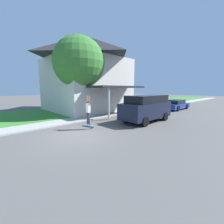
{
  "coord_description": "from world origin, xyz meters",
  "views": [
    {
      "loc": [
        7.68,
        -4.42,
        2.73
      ],
      "look_at": [
        0.1,
        2.79,
        1.08
      ],
      "focal_mm": 24.0,
      "sensor_mm": 36.0,
      "label": 1
    }
  ],
  "objects": [
    {
      "name": "lawn",
      "position": [
        -8.0,
        6.0,
        0.04
      ],
      "size": [
        10.0,
        80.0,
        0.08
      ],
      "color": "#387F2D",
      "rests_on": "ground_plane"
    },
    {
      "name": "skateboarder",
      "position": [
        -0.51,
        1.19,
        1.32
      ],
      "size": [
        0.41,
        0.22,
        1.88
      ],
      "color": "#38383D",
      "rests_on": "ground_plane"
    },
    {
      "name": "skateboard",
      "position": [
        -0.53,
        1.17,
        0.19
      ],
      "size": [
        0.35,
        0.78,
        0.38
      ],
      "color": "#236B99",
      "rests_on": "ground_plane"
    },
    {
      "name": "house",
      "position": [
        -8.3,
        6.36,
        4.7
      ],
      "size": [
        11.34,
        9.13,
        8.9
      ],
      "color": "beige",
      "rests_on": "lawn"
    },
    {
      "name": "car_down_street",
      "position": [
        -0.62,
        15.04,
        0.61
      ],
      "size": [
        1.89,
        4.56,
        1.27
      ],
      "color": "navy",
      "rests_on": "ground_plane"
    },
    {
      "name": "sidewalk",
      "position": [
        -3.6,
        6.0,
        0.05
      ],
      "size": [
        1.8,
        80.0,
        0.1
      ],
      "color": "#9E9E99",
      "rests_on": "ground_plane"
    },
    {
      "name": "suv_parked",
      "position": [
        0.76,
        6.07,
        1.17
      ],
      "size": [
        2.12,
        4.86,
        2.17
      ],
      "color": "black",
      "rests_on": "ground_plane"
    },
    {
      "name": "ground_plane",
      "position": [
        0.0,
        0.0,
        0.0
      ],
      "size": [
        120.0,
        120.0,
        0.0
      ],
      "primitive_type": "plane",
      "color": "#54514F"
    },
    {
      "name": "lawn_tree_near",
      "position": [
        -5.17,
        3.49,
        5.14
      ],
      "size": [
        4.89,
        4.89,
        7.52
      ],
      "color": "brown",
      "rests_on": "lawn"
    }
  ]
}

